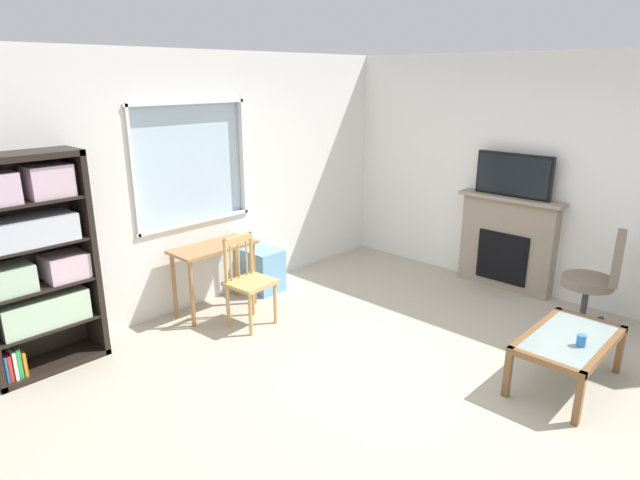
% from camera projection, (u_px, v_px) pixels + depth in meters
% --- Properties ---
extents(ground, '(5.99, 5.99, 0.02)m').
position_uv_depth(ground, '(398.00, 372.00, 4.56)').
color(ground, '#B2A893').
extents(wall_back_with_window, '(4.99, 0.15, 2.65)m').
position_uv_depth(wall_back_with_window, '(217.00, 181.00, 5.83)').
color(wall_back_with_window, white).
rests_on(wall_back_with_window, ground).
extents(wall_right, '(0.12, 5.19, 2.65)m').
position_uv_depth(wall_right, '(539.00, 177.00, 5.94)').
color(wall_right, white).
rests_on(wall_right, ground).
extents(bookshelf, '(0.90, 0.38, 1.83)m').
position_uv_depth(bookshelf, '(33.00, 260.00, 4.37)').
color(bookshelf, black).
rests_on(bookshelf, ground).
extents(desk_under_window, '(0.89, 0.42, 0.72)m').
position_uv_depth(desk_under_window, '(214.00, 258.00, 5.57)').
color(desk_under_window, '#A37547').
rests_on(desk_under_window, ground).
extents(wooden_chair, '(0.45, 0.43, 0.90)m').
position_uv_depth(wooden_chair, '(248.00, 281.00, 5.29)').
color(wooden_chair, tan).
rests_on(wooden_chair, ground).
extents(plastic_drawer_unit, '(0.35, 0.40, 0.49)m').
position_uv_depth(plastic_drawer_unit, '(263.00, 270.00, 6.20)').
color(plastic_drawer_unit, '#72ADDB').
rests_on(plastic_drawer_unit, ground).
extents(fireplace, '(0.26, 1.18, 1.10)m').
position_uv_depth(fireplace, '(507.00, 242.00, 6.20)').
color(fireplace, gray).
rests_on(fireplace, ground).
extents(tv, '(0.06, 0.86, 0.49)m').
position_uv_depth(tv, '(514.00, 175.00, 5.95)').
color(tv, black).
rests_on(tv, fireplace).
extents(office_chair, '(0.58, 0.57, 1.00)m').
position_uv_depth(office_chair, '(599.00, 276.00, 5.16)').
color(office_chair, '#7A6B5B').
rests_on(office_chair, ground).
extents(coffee_table, '(1.02, 0.58, 0.42)m').
position_uv_depth(coffee_table, '(569.00, 344.00, 4.27)').
color(coffee_table, '#8C9E99').
rests_on(coffee_table, ground).
extents(sippy_cup, '(0.07, 0.07, 0.09)m').
position_uv_depth(sippy_cup, '(581.00, 340.00, 4.10)').
color(sippy_cup, '#337FD6').
rests_on(sippy_cup, coffee_table).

